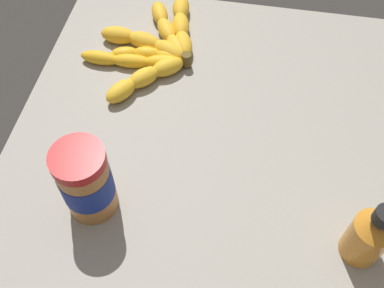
{
  "coord_description": "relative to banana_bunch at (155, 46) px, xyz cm",
  "views": [
    {
      "loc": [
        43.02,
        3.3,
        67.57
      ],
      "look_at": [
        1.17,
        -4.09,
        5.33
      ],
      "focal_mm": 42.05,
      "sensor_mm": 36.0,
      "label": 1
    }
  ],
  "objects": [
    {
      "name": "banana_bunch",
      "position": [
        0.0,
        0.0,
        0.0
      ],
      "size": [
        33.8,
        23.33,
        3.67
      ],
      "color": "gold",
      "rests_on": "ground_plane"
    },
    {
      "name": "honey_bottle",
      "position": [
        37.07,
        40.85,
        4.11
      ],
      "size": [
        6.14,
        6.14,
        13.19
      ],
      "color": "orange",
      "rests_on": "ground_plane"
    },
    {
      "name": "peanut_butter_jar",
      "position": [
        36.42,
        -2.27,
        5.54
      ],
      "size": [
        8.25,
        8.25,
        14.57
      ],
      "color": "#B27238",
      "rests_on": "ground_plane"
    },
    {
      "name": "ground_plane",
      "position": [
        24.24,
        16.45,
        -4.09
      ],
      "size": [
        86.9,
        76.37,
        4.78
      ],
      "primitive_type": "cube",
      "color": "gray"
    }
  ]
}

